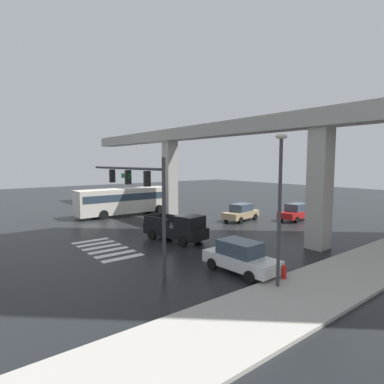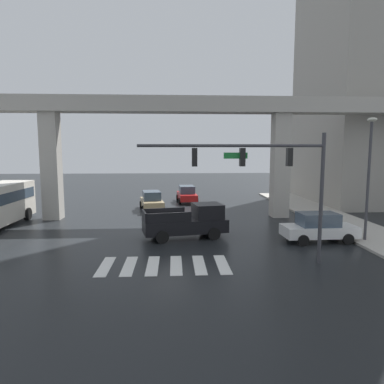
# 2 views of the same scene
# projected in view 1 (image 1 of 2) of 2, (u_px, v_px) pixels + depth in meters

# --- Properties ---
(ground_plane) EXTENTS (120.00, 120.00, 0.00)m
(ground_plane) POSITION_uv_depth(u_px,v_px,m) (173.00, 237.00, 25.52)
(ground_plane) COLOR black
(crosswalk_stripes) EXTENTS (6.05, 2.80, 0.01)m
(crosswalk_stripes) POSITION_uv_depth(u_px,v_px,m) (105.00, 249.00, 22.00)
(crosswalk_stripes) COLOR silver
(crosswalk_stripes) RESTS_ON ground
(elevated_overpass) EXTENTS (51.91, 1.85, 9.50)m
(elevated_overpass) POSITION_uv_depth(u_px,v_px,m) (227.00, 139.00, 28.41)
(elevated_overpass) COLOR #ADA89E
(elevated_overpass) RESTS_ON ground
(sidewalk_east) EXTENTS (4.00, 36.00, 0.15)m
(sidewalk_east) POSITION_uv_depth(u_px,v_px,m) (346.00, 275.00, 16.65)
(sidewalk_east) COLOR #ADA89E
(sidewalk_east) RESTS_ON ground
(pickup_truck) EXTENTS (5.38, 2.88, 2.08)m
(pickup_truck) POSITION_uv_depth(u_px,v_px,m) (178.00, 228.00, 23.97)
(pickup_truck) COLOR black
(pickup_truck) RESTS_ON ground
(city_bus) EXTENTS (2.88, 10.83, 2.99)m
(city_bus) POSITION_uv_depth(u_px,v_px,m) (124.00, 200.00, 36.01)
(city_bus) COLOR beige
(city_bus) RESTS_ON ground
(sedan_white) EXTENTS (4.36, 2.08, 1.72)m
(sedan_white) POSITION_uv_depth(u_px,v_px,m) (241.00, 257.00, 17.23)
(sedan_white) COLOR silver
(sedan_white) RESTS_ON ground
(sedan_tan) EXTENTS (2.49, 4.53, 1.72)m
(sedan_tan) POSITION_uv_depth(u_px,v_px,m) (241.00, 212.00, 32.52)
(sedan_tan) COLOR tan
(sedan_tan) RESTS_ON ground
(sedan_red) EXTENTS (2.20, 4.42, 1.72)m
(sedan_red) POSITION_uv_depth(u_px,v_px,m) (296.00, 212.00, 32.73)
(sedan_red) COLOR red
(sedan_red) RESTS_ON ground
(traffic_signal_mast) EXTENTS (8.69, 0.32, 6.20)m
(traffic_signal_mast) POSITION_uv_depth(u_px,v_px,m) (138.00, 187.00, 17.85)
(traffic_signal_mast) COLOR #38383D
(traffic_signal_mast) RESTS_ON ground
(street_lamp_near_corner) EXTENTS (0.44, 0.70, 7.24)m
(street_lamp_near_corner) POSITION_uv_depth(u_px,v_px,m) (280.00, 193.00, 14.60)
(street_lamp_near_corner) COLOR #38383D
(street_lamp_near_corner) RESTS_ON ground
(fire_hydrant) EXTENTS (0.24, 0.24, 0.85)m
(fire_hydrant) POSITION_uv_depth(u_px,v_px,m) (284.00, 273.00, 15.95)
(fire_hydrant) COLOR red
(fire_hydrant) RESTS_ON ground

